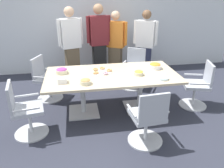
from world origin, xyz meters
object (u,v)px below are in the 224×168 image
office_chair_1 (25,112)px  person_standing_2 (115,44)px  person_standing_0 (71,44)px  person_standing_3 (145,44)px  office_chair_2 (148,120)px  office_chair_4 (134,71)px  person_standing_1 (99,41)px  napkin_pile (62,80)px  plate_stack (163,78)px  office_chair_3 (198,87)px  snack_bowl_chips_yellow (139,73)px  office_chair_0 (46,81)px  snack_bowl_cookies (85,81)px  donut_platter (102,71)px  snack_bowl_candy_mix (62,71)px  conference_table (112,80)px  snack_bowl_chips_orange (155,66)px

office_chair_1 → person_standing_2: bearing=131.2°
person_standing_0 → person_standing_3: (1.84, -0.04, -0.06)m
office_chair_2 → office_chair_4: size_ratio=1.00×
office_chair_2 → person_standing_1: 2.85m
person_standing_1 → napkin_pile: bearing=56.1°
office_chair_2 → plate_stack: office_chair_2 is taller
office_chair_1 → office_chair_3: same height
office_chair_1 → person_standing_3: bearing=119.6°
office_chair_3 → snack_bowl_chips_yellow: 1.29m
office_chair_0 → snack_bowl_cookies: 1.40m
person_standing_3 → plate_stack: 1.99m
snack_bowl_chips_yellow → snack_bowl_cookies: bearing=-165.7°
person_standing_1 → plate_stack: 2.26m
office_chair_3 → person_standing_0: person_standing_0 is taller
office_chair_0 → person_standing_0: bearing=169.5°
office_chair_3 → person_standing_1: bearing=59.1°
donut_platter → office_chair_4: bearing=45.2°
office_chair_4 → person_standing_2: size_ratio=0.54×
office_chair_0 → person_standing_3: size_ratio=0.53×
person_standing_2 → snack_bowl_candy_mix: 2.02m
office_chair_4 → person_standing_1: (-0.73, 0.68, 0.57)m
napkin_pile → snack_bowl_cookies: bearing=-17.8°
conference_table → snack_bowl_chips_orange: 0.91m
snack_bowl_chips_orange → person_standing_3: bearing=80.5°
office_chair_2 → person_standing_3: 2.81m
office_chair_2 → person_standing_2: bearing=84.4°
conference_table → office_chair_1: office_chair_1 is taller
office_chair_0 → snack_bowl_candy_mix: size_ratio=4.14×
conference_table → napkin_pile: napkin_pile is taller
snack_bowl_cookies → napkin_pile: bearing=162.2°
office_chair_2 → person_standing_0: person_standing_0 is taller
plate_stack → office_chair_1: bearing=-176.4°
person_standing_3 → snack_bowl_cookies: 2.54m
person_standing_1 → person_standing_3: bearing=163.8°
snack_bowl_chips_orange → napkin_pile: bearing=-166.8°
person_standing_1 → snack_bowl_chips_yellow: person_standing_1 is taller
snack_bowl_chips_yellow → plate_stack: size_ratio=0.89×
office_chair_3 → person_standing_3: 1.86m
donut_platter → napkin_pile: bearing=-151.3°
office_chair_3 → plate_stack: bearing=122.6°
donut_platter → person_standing_3: bearing=48.2°
office_chair_4 → snack_bowl_candy_mix: size_ratio=4.14×
person_standing_2 → office_chair_0: bearing=60.8°
office_chair_4 → donut_platter: bearing=76.1°
snack_bowl_candy_mix → person_standing_2: bearing=50.4°
snack_bowl_chips_yellow → donut_platter: 0.69m
person_standing_2 → snack_bowl_cookies: 2.30m
snack_bowl_chips_yellow → donut_platter: bearing=158.0°
office_chair_0 → office_chair_4: same height
snack_bowl_cookies → person_standing_2: bearing=67.2°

